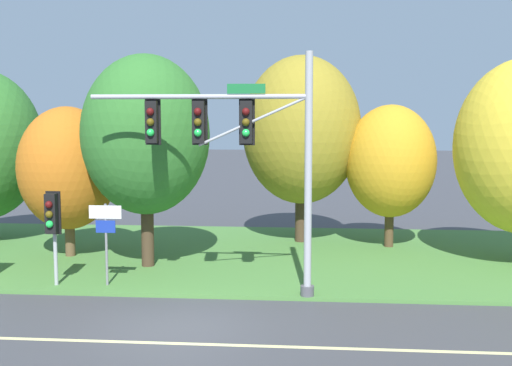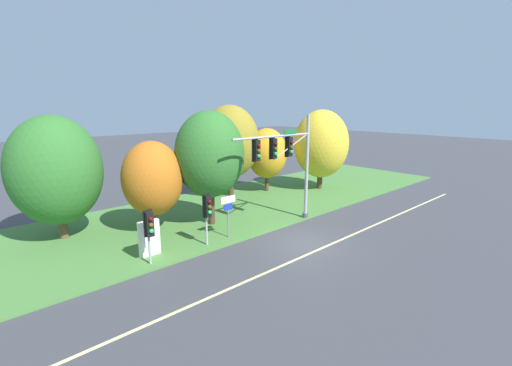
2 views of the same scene
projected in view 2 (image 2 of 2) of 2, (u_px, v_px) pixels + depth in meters
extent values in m
plane|color=#3D3D42|center=(303.00, 243.00, 19.73)|extent=(160.00, 160.00, 0.00)
cube|color=beige|center=(320.00, 249.00, 18.86)|extent=(36.00, 0.16, 0.01)
cube|color=#477A38|center=(220.00, 210.00, 25.72)|extent=(48.00, 11.50, 0.10)
cylinder|color=#9EA0A5|center=(307.00, 167.00, 23.10)|extent=(0.22, 0.22, 7.08)
cylinder|color=#4C4C51|center=(305.00, 215.00, 23.86)|extent=(0.40, 0.40, 0.30)
cylinder|color=#9EA0A5|center=(274.00, 136.00, 20.54)|extent=(6.34, 0.14, 0.14)
cylinder|color=#9EA0A5|center=(291.00, 146.00, 21.72)|extent=(3.20, 0.08, 1.47)
cube|color=black|center=(289.00, 147.00, 21.60)|extent=(0.34, 0.28, 1.22)
cube|color=black|center=(287.00, 147.00, 21.72)|extent=(0.46, 0.04, 1.34)
sphere|color=#4C0C0C|center=(292.00, 142.00, 21.40)|extent=(0.22, 0.22, 0.22)
sphere|color=#51420C|center=(291.00, 147.00, 21.47)|extent=(0.22, 0.22, 0.22)
sphere|color=green|center=(291.00, 152.00, 21.54)|extent=(0.22, 0.22, 0.22)
cube|color=black|center=(274.00, 149.00, 20.70)|extent=(0.34, 0.28, 1.22)
cube|color=black|center=(272.00, 148.00, 20.82)|extent=(0.46, 0.04, 1.34)
sphere|color=#4C0C0C|center=(276.00, 144.00, 20.50)|extent=(0.22, 0.22, 0.22)
sphere|color=#51420C|center=(276.00, 149.00, 20.57)|extent=(0.22, 0.22, 0.22)
sphere|color=green|center=(276.00, 154.00, 20.64)|extent=(0.22, 0.22, 0.22)
cube|color=black|center=(257.00, 151.00, 19.80)|extent=(0.34, 0.28, 1.22)
cube|color=black|center=(255.00, 150.00, 19.92)|extent=(0.46, 0.04, 1.34)
sphere|color=#4C0C0C|center=(259.00, 146.00, 19.60)|extent=(0.22, 0.22, 0.22)
sphere|color=#51420C|center=(259.00, 151.00, 19.67)|extent=(0.22, 0.22, 0.22)
sphere|color=green|center=(259.00, 156.00, 19.74)|extent=(0.22, 0.22, 0.22)
cube|color=#196B33|center=(290.00, 132.00, 21.35)|extent=(1.10, 0.04, 0.28)
cylinder|color=#9EA0A5|center=(206.00, 220.00, 18.90)|extent=(0.12, 0.12, 2.85)
cube|color=black|center=(208.00, 206.00, 18.56)|extent=(0.34, 0.28, 1.22)
cube|color=black|center=(206.00, 206.00, 18.68)|extent=(0.46, 0.04, 1.34)
sphere|color=#4C0C0C|center=(209.00, 202.00, 18.37)|extent=(0.22, 0.22, 0.22)
sphere|color=#51420C|center=(210.00, 207.00, 18.43)|extent=(0.22, 0.22, 0.22)
sphere|color=green|center=(210.00, 212.00, 18.50)|extent=(0.22, 0.22, 0.22)
cylinder|color=#9EA0A5|center=(149.00, 238.00, 16.59)|extent=(0.12, 0.12, 2.68)
cube|color=black|center=(149.00, 224.00, 16.28)|extent=(0.34, 0.28, 1.22)
cube|color=black|center=(148.00, 223.00, 16.39)|extent=(0.46, 0.04, 1.34)
sphere|color=#4C0C0C|center=(151.00, 219.00, 16.08)|extent=(0.22, 0.22, 0.22)
sphere|color=#51420C|center=(151.00, 225.00, 16.15)|extent=(0.22, 0.22, 0.22)
sphere|color=green|center=(152.00, 231.00, 16.21)|extent=(0.22, 0.22, 0.22)
cylinder|color=slate|center=(228.00, 216.00, 20.04)|extent=(0.08, 0.08, 2.56)
cube|color=white|center=(228.00, 200.00, 19.79)|extent=(1.02, 0.03, 0.40)
cube|color=#193399|center=(228.00, 207.00, 19.89)|extent=(0.61, 0.03, 0.38)
cylinder|color=brown|center=(62.00, 216.00, 19.94)|extent=(0.50, 0.50, 2.66)
ellipsoid|color=#2D6B28|center=(56.00, 171.00, 19.33)|extent=(5.00, 5.00, 6.25)
cylinder|color=brown|center=(155.00, 212.00, 21.20)|extent=(0.37, 0.37, 2.30)
ellipsoid|color=#B76019|center=(153.00, 178.00, 20.72)|extent=(3.65, 3.65, 4.57)
cylinder|color=#423021|center=(211.00, 199.00, 22.27)|extent=(0.44, 0.44, 3.39)
ellipsoid|color=#2D6B28|center=(210.00, 154.00, 21.62)|extent=(4.41, 4.41, 5.51)
cylinder|color=#423021|center=(231.00, 177.00, 29.20)|extent=(0.49, 0.49, 3.31)
ellipsoid|color=olive|center=(230.00, 142.00, 28.53)|extent=(4.87, 4.87, 6.09)
cylinder|color=#4C3823|center=(267.00, 178.00, 31.04)|extent=(0.36, 0.36, 2.46)
ellipsoid|color=#C68C1E|center=(267.00, 153.00, 30.55)|extent=(3.58, 3.58, 4.48)
cylinder|color=#4C3823|center=(320.00, 174.00, 31.90)|extent=(0.49, 0.49, 2.82)
ellipsoid|color=gold|center=(321.00, 144.00, 31.28)|extent=(4.95, 4.95, 6.19)
cube|color=silver|center=(149.00, 238.00, 17.63)|extent=(1.10, 0.24, 1.90)
cube|color=#4C4C51|center=(143.00, 257.00, 17.57)|extent=(0.10, 0.20, 0.10)
cube|color=#4C4C51|center=(158.00, 252.00, 18.09)|extent=(0.10, 0.20, 0.10)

